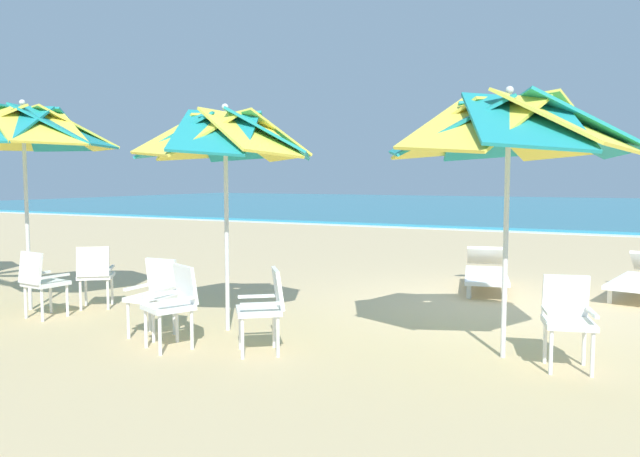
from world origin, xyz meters
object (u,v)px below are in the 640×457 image
Objects in this scene: plastic_chair_0 at (568,316)px; beach_umbrella_2 at (23,129)px; plastic_chair_4 at (95,273)px; plastic_chair_5 at (41,280)px; beach_umbrella_1 at (225,138)px; plastic_chair_3 at (155,292)px; plastic_chair_2 at (265,305)px; plastic_chair_1 at (174,301)px; beach_umbrella_0 at (509,128)px; sun_lounger_1 at (486,272)px.

beach_umbrella_2 is at bearing -175.50° from plastic_chair_0.
plastic_chair_5 is (-0.17, -0.73, 0.00)m from plastic_chair_4.
beach_umbrella_1 reaches higher than plastic_chair_0.
plastic_chair_0 is 4.35m from plastic_chair_3.
plastic_chair_2 and plastic_chair_5 have the same top height.
plastic_chair_1 is 3.59m from beach_umbrella_2.
plastic_chair_4 is (-3.19, 0.77, 0.00)m from plastic_chair_2.
plastic_chair_5 is at bearing 172.97° from plastic_chair_1.
plastic_chair_2 is at bearing -33.81° from beach_umbrella_1.
plastic_chair_1 is 0.31× the size of beach_umbrella_2.
plastic_chair_0 is at bearing 7.48° from plastic_chair_5.
beach_umbrella_0 is at bearing 172.98° from plastic_chair_0.
plastic_chair_0 reaches higher than sun_lounger_1.
sun_lounger_1 is (2.78, 4.61, -0.22)m from plastic_chair_3.
beach_umbrella_0 reaches higher than sun_lounger_1.
plastic_chair_3 is 1.00× the size of plastic_chair_5.
sun_lounger_1 is (5.22, 4.33, -2.14)m from beach_umbrella_2.
plastic_chair_0 is 2.92m from plastic_chair_2.
sun_lounger_1 is at bearing 103.66° from beach_umbrella_0.
plastic_chair_2 is 1.00× the size of plastic_chair_5.
plastic_chair_1 is at bearing -95.14° from beach_umbrella_1.
beach_umbrella_0 is at bearing 22.57° from plastic_chair_2.
plastic_chair_2 is at bearing -13.55° from plastic_chair_4.
plastic_chair_1 is 2.46m from plastic_chair_4.
plastic_chair_2 is at bearing -4.58° from beach_umbrella_2.
beach_umbrella_1 is 3.04× the size of plastic_chair_1.
beach_umbrella_0 is 4.18m from plastic_chair_3.
plastic_chair_2 is (0.96, 0.26, 0.00)m from plastic_chair_1.
plastic_chair_1 is 1.00× the size of plastic_chair_5.
plastic_chair_4 is 1.00× the size of plastic_chair_5.
plastic_chair_3 is (-4.28, -0.81, 0.00)m from plastic_chair_0.
plastic_chair_2 is (0.88, -0.59, -1.74)m from beach_umbrella_1.
plastic_chair_1 is 1.00× the size of plastic_chair_3.
beach_umbrella_2 is at bearing -148.40° from plastic_chair_4.
beach_umbrella_0 reaches higher than plastic_chair_5.
sun_lounger_1 is at bearing 44.71° from plastic_chair_5.
beach_umbrella_2 reaches higher than plastic_chair_0.
plastic_chair_2 is 1.00× the size of plastic_chair_3.
beach_umbrella_1 is (-3.08, -0.33, -0.02)m from beach_umbrella_0.
sun_lounger_1 is (2.18, 4.05, -1.96)m from beach_umbrella_1.
plastic_chair_3 is at bearing -166.58° from beach_umbrella_0.
plastic_chair_0 is 0.33× the size of beach_umbrella_1.
plastic_chair_4 is at bearing 156.79° from plastic_chair_3.
plastic_chair_3 is at bearing 178.59° from plastic_chair_2.
plastic_chair_5 is at bearing 179.38° from plastic_chair_2.
sun_lounger_1 is at bearing 39.64° from beach_umbrella_2.
plastic_chair_0 is 0.39× the size of sun_lounger_1.
beach_umbrella_0 is 1.20× the size of sun_lounger_1.
plastic_chair_5 is (-2.47, -0.55, -1.74)m from beach_umbrella_1.
beach_umbrella_0 is 3.81m from plastic_chair_1.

